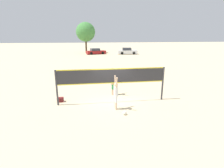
{
  "coord_description": "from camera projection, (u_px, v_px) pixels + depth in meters",
  "views": [
    {
      "loc": [
        -1.69,
        -11.16,
        4.46
      ],
      "look_at": [
        0.0,
        0.0,
        1.29
      ],
      "focal_mm": 28.0,
      "sensor_mm": 36.0,
      "label": 1
    }
  ],
  "objects": [
    {
      "name": "player_blocker",
      "position": [
        113.0,
        81.0,
        13.26
      ],
      "size": [
        0.28,
        0.69,
        2.04
      ],
      "rotation": [
        0.0,
        0.0,
        -1.57
      ],
      "color": "tan",
      "rests_on": "ground_plane"
    },
    {
      "name": "parked_car_near",
      "position": [
        127.0,
        51.0,
        42.25
      ],
      "size": [
        4.74,
        2.29,
        1.54
      ],
      "rotation": [
        0.0,
        0.0,
        -0.12
      ],
      "color": "silver",
      "rests_on": "ground_plane"
    },
    {
      "name": "volleyball_net",
      "position": [
        112.0,
        79.0,
        11.62
      ],
      "size": [
        7.33,
        0.12,
        2.35
      ],
      "color": "#38383D",
      "rests_on": "ground_plane"
    },
    {
      "name": "tree_left_cluster",
      "position": [
        86.0,
        32.0,
        44.25
      ],
      "size": [
        4.84,
        4.84,
        7.67
      ],
      "color": "#4C3823",
      "rests_on": "ground_plane"
    },
    {
      "name": "parked_car_mid",
      "position": [
        96.0,
        52.0,
        42.21
      ],
      "size": [
        4.89,
        2.79,
        1.4
      ],
      "rotation": [
        0.0,
        0.0,
        0.25
      ],
      "color": "maroon",
      "rests_on": "ground_plane"
    },
    {
      "name": "ground_plane",
      "position": [
        112.0,
        102.0,
        12.07
      ],
      "size": [
        200.0,
        200.0,
        0.0
      ],
      "primitive_type": "plane",
      "color": "beige"
    },
    {
      "name": "player_spiker",
      "position": [
        116.0,
        92.0,
        10.62
      ],
      "size": [
        0.28,
        0.7,
        2.11
      ],
      "rotation": [
        0.0,
        0.0,
        1.57
      ],
      "color": "beige",
      "rests_on": "ground_plane"
    },
    {
      "name": "gear_bag",
      "position": [
        60.0,
        100.0,
        12.06
      ],
      "size": [
        0.43,
        0.31,
        0.31
      ],
      "color": "maroon",
      "rests_on": "ground_plane"
    },
    {
      "name": "volleyball",
      "position": [
        125.0,
        113.0,
        10.11
      ],
      "size": [
        0.23,
        0.23,
        0.23
      ],
      "color": "silver",
      "rests_on": "ground_plane"
    }
  ]
}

